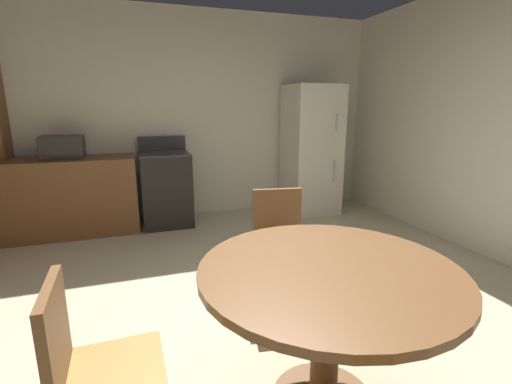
{
  "coord_description": "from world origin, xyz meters",
  "views": [
    {
      "loc": [
        -0.68,
        -1.87,
        1.5
      ],
      "look_at": [
        0.24,
        0.88,
        0.8
      ],
      "focal_mm": 25.39,
      "sensor_mm": 36.0,
      "label": 1
    }
  ],
  "objects": [
    {
      "name": "chair_north",
      "position": [
        0.31,
        0.53,
        0.5
      ],
      "size": [
        0.46,
        0.46,
        0.87
      ],
      "rotation": [
        0.0,
        0.0,
        4.55
      ],
      "color": "brown",
      "rests_on": "ground"
    },
    {
      "name": "oven_range",
      "position": [
        -0.34,
        2.73,
        0.47
      ],
      "size": [
        0.6,
        0.6,
        1.1
      ],
      "color": "black",
      "rests_on": "ground"
    },
    {
      "name": "refrigerator",
      "position": [
        1.66,
        2.67,
        0.88
      ],
      "size": [
        0.68,
        0.68,
        1.76
      ],
      "color": "silver",
      "rests_on": "ground"
    },
    {
      "name": "chair_west",
      "position": [
        -0.9,
        -0.52,
        0.5
      ],
      "size": [
        0.41,
        0.41,
        0.87
      ],
      "rotation": [
        0.0,
        0.0,
        6.31
      ],
      "color": "brown",
      "rests_on": "ground"
    },
    {
      "name": "microwave",
      "position": [
        -1.45,
        2.72,
        1.03
      ],
      "size": [
        0.44,
        0.32,
        0.26
      ],
      "primitive_type": "cube",
      "color": "#2D2B28",
      "rests_on": "kitchen_counter"
    },
    {
      "name": "ground_plane",
      "position": [
        0.0,
        0.0,
        0.0
      ],
      "size": [
        14.0,
        14.0,
        0.0
      ],
      "primitive_type": "plane",
      "color": "beige"
    },
    {
      "name": "dining_table",
      "position": [
        0.14,
        -0.5,
        0.6
      ],
      "size": [
        1.23,
        1.23,
        0.76
      ],
      "color": "brown",
      "rests_on": "ground"
    },
    {
      "name": "wall_back",
      "position": [
        0.0,
        3.12,
        1.35
      ],
      "size": [
        5.54,
        0.12,
        2.7
      ],
      "primitive_type": "cube",
      "color": "silver",
      "rests_on": "ground"
    },
    {
      "name": "kitchen_counter",
      "position": [
        -1.58,
        2.72,
        0.45
      ],
      "size": [
        1.78,
        0.6,
        0.9
      ],
      "primitive_type": "cube",
      "color": "brown",
      "rests_on": "ground"
    }
  ]
}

